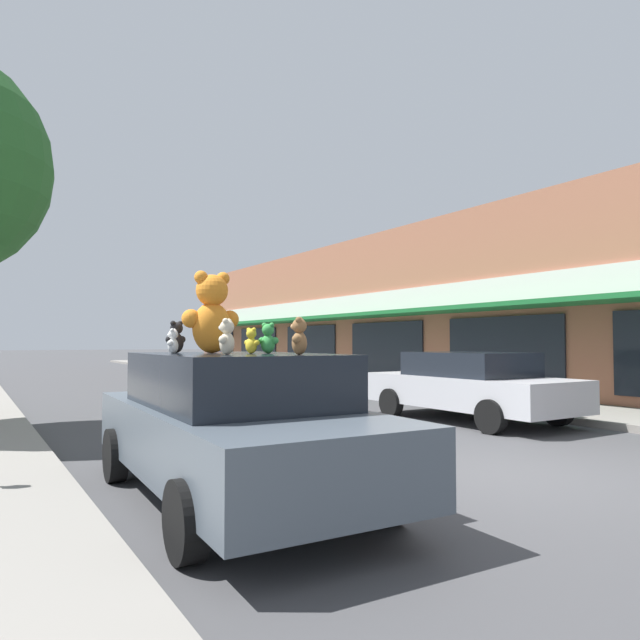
% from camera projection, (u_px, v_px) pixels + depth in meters
% --- Properties ---
extents(ground_plane, '(260.00, 260.00, 0.00)m').
position_uv_depth(ground_plane, '(493.00, 473.00, 7.20)').
color(ground_plane, '#424244').
extents(storefront_row, '(12.70, 37.75, 5.82)m').
position_uv_depth(storefront_row, '(489.00, 313.00, 23.98)').
color(storefront_row, '#9E6047').
rests_on(storefront_row, ground_plane).
extents(plush_art_car, '(2.20, 4.70, 1.53)m').
position_uv_depth(plush_art_car, '(234.00, 423.00, 5.99)').
color(plush_art_car, '#4C5660').
rests_on(plush_art_car, ground_plane).
extents(teddy_bear_giant, '(0.65, 0.40, 0.90)m').
position_uv_depth(teddy_bear_giant, '(212.00, 314.00, 6.26)').
color(teddy_bear_giant, orange).
rests_on(teddy_bear_giant, plush_art_car).
extents(teddy_bear_cream, '(0.23, 0.24, 0.35)m').
position_uv_depth(teddy_bear_cream, '(227.00, 337.00, 5.43)').
color(teddy_bear_cream, beige).
rests_on(teddy_bear_cream, plush_art_car).
extents(teddy_bear_green, '(0.20, 0.24, 0.33)m').
position_uv_depth(teddy_bear_green, '(268.00, 339.00, 6.04)').
color(teddy_bear_green, green).
rests_on(teddy_bear_green, plush_art_car).
extents(teddy_bear_white, '(0.17, 0.19, 0.27)m').
position_uv_depth(teddy_bear_white, '(173.00, 342.00, 6.00)').
color(teddy_bear_white, white).
rests_on(teddy_bear_white, plush_art_car).
extents(teddy_bear_yellow, '(0.15, 0.21, 0.28)m').
position_uv_depth(teddy_bear_yellow, '(251.00, 341.00, 6.01)').
color(teddy_bear_yellow, yellow).
rests_on(teddy_bear_yellow, plush_art_car).
extents(teddy_bear_brown, '(0.24, 0.25, 0.36)m').
position_uv_depth(teddy_bear_brown, '(299.00, 337.00, 5.39)').
color(teddy_bear_brown, olive).
rests_on(teddy_bear_brown, plush_art_car).
extents(teddy_bear_black, '(0.27, 0.20, 0.36)m').
position_uv_depth(teddy_bear_black, '(176.00, 337.00, 6.41)').
color(teddy_bear_black, black).
rests_on(teddy_bear_black, plush_art_car).
extents(parked_car_far_center, '(2.13, 4.57, 1.44)m').
position_uv_depth(parked_car_far_center, '(469.00, 385.00, 11.97)').
color(parked_car_far_center, '#B7B7BC').
rests_on(parked_car_far_center, ground_plane).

